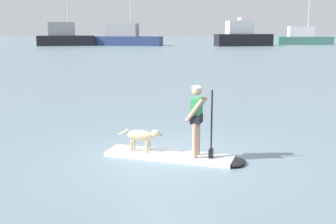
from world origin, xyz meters
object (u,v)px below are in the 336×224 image
moored_boat_far_starboard (65,37)px  moored_boat_center (126,37)px  dog (142,136)px  moored_boat_starboard (242,37)px  moored_boat_port (303,38)px  person_paddler (197,116)px  paddleboard (178,156)px

moored_boat_far_starboard → moored_boat_center: size_ratio=0.88×
dog → moored_boat_center: moored_boat_center is taller
moored_boat_center → moored_boat_starboard: size_ratio=1.24×
moored_boat_starboard → moored_boat_far_starboard: bearing=176.3°
dog → moored_boat_far_starboard: 70.45m
moored_boat_center → moored_boat_port: 34.49m
person_paddler → moored_boat_center: bearing=95.5°
moored_boat_far_starboard → moored_boat_center: moored_boat_far_starboard is taller
paddleboard → moored_boat_starboard: 68.34m
moored_boat_far_starboard → moored_boat_port: 45.59m
dog → moored_boat_port: moored_boat_port is taller
paddleboard → moored_boat_far_starboard: 70.95m
person_paddler → moored_boat_starboard: moored_boat_starboard is taller
person_paddler → moored_boat_center: 69.65m
person_paddler → moored_boat_starboard: (14.45, 66.83, 0.62)m
dog → moored_boat_far_starboard: size_ratio=0.09×
moored_boat_center → moored_boat_port: bearing=5.8°
person_paddler → moored_boat_far_starboard: moored_boat_far_starboard is taller
moored_boat_port → moored_boat_center: bearing=-174.2°
paddleboard → moored_boat_far_starboard: size_ratio=0.29×
moored_boat_center → paddleboard: bearing=-84.8°
person_paddler → moored_boat_port: bearing=69.2°
moored_boat_far_starboard → dog: bearing=-76.4°
moored_boat_center → person_paddler: bearing=-84.5°
moored_boat_port → dog: bearing=-111.8°
dog → moored_boat_far_starboard: bearing=103.6°
paddleboard → moored_boat_far_starboard: moored_boat_far_starboard is taller
moored_boat_far_starboard → moored_boat_port: size_ratio=1.07×
dog → moored_boat_starboard: bearing=76.7°
dog → moored_boat_starboard: size_ratio=0.10×
moored_boat_port → person_paddler: bearing=-110.8°
paddleboard → moored_boat_center: size_ratio=0.26×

